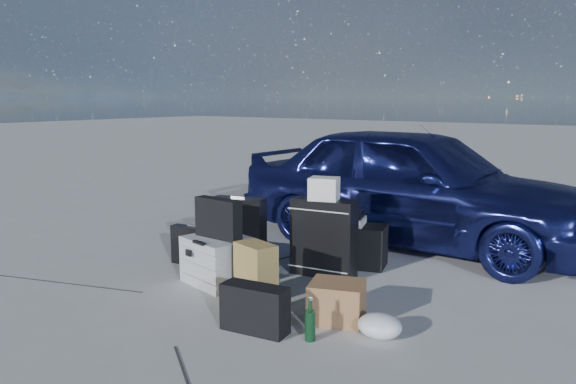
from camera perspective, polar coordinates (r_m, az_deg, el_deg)
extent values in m
plane|color=#A9A9A4|center=(4.19, -6.20, -11.06)|extent=(60.00, 60.00, 0.00)
imported|color=navy|center=(5.76, 12.60, 0.72)|extent=(3.61, 1.53, 1.22)
cube|color=#A7A9AC|center=(4.55, -7.02, -6.90)|extent=(0.59, 0.52, 0.37)
cube|color=black|center=(4.46, -7.10, -2.67)|extent=(0.43, 0.13, 0.32)
cube|color=black|center=(5.07, -9.53, -5.43)|extent=(0.45, 0.16, 0.35)
cube|color=black|center=(4.96, -5.04, -4.07)|extent=(0.50, 0.29, 0.61)
cube|color=black|center=(4.68, 3.65, -4.66)|extent=(0.56, 0.27, 0.65)
cube|color=beige|center=(4.58, 3.68, 0.33)|extent=(0.28, 0.25, 0.19)
cube|color=black|center=(5.04, 5.73, -5.31)|extent=(0.79, 0.51, 0.37)
cube|color=beige|center=(4.99, 5.69, -2.91)|extent=(0.43, 0.37, 0.06)
cube|color=black|center=(4.98, 5.94, -2.19)|extent=(0.34, 0.29, 0.06)
cube|color=olive|center=(4.18, -3.29, -8.04)|extent=(0.35, 0.27, 0.42)
cube|color=#8C603D|center=(3.82, 4.97, -11.02)|extent=(0.43, 0.41, 0.26)
ellipsoid|color=silver|center=(3.62, 9.30, -13.27)|extent=(0.30, 0.27, 0.15)
cube|color=black|center=(3.64, -3.39, -11.73)|extent=(0.45, 0.22, 0.30)
cylinder|color=black|center=(3.51, 2.27, -12.90)|extent=(0.07, 0.07, 0.26)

